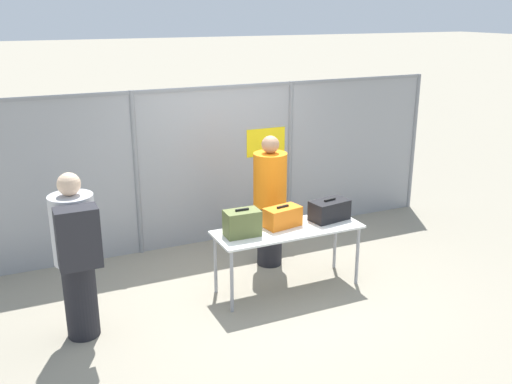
{
  "coord_description": "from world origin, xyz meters",
  "views": [
    {
      "loc": [
        -2.71,
        -5.55,
        3.2
      ],
      "look_at": [
        0.06,
        0.5,
        1.05
      ],
      "focal_mm": 40.0,
      "sensor_mm": 36.0,
      "label": 1
    }
  ],
  "objects_px": {
    "inspection_table": "(288,234)",
    "suitcase_black": "(329,210)",
    "traveler_hooded": "(77,252)",
    "security_worker_near": "(270,200)",
    "utility_trailer": "(286,174)",
    "suitcase_olive": "(242,223)",
    "suitcase_orange": "(283,217)"
  },
  "relations": [
    {
      "from": "inspection_table",
      "to": "utility_trailer",
      "type": "bearing_deg",
      "value": 62.92
    },
    {
      "from": "suitcase_olive",
      "to": "security_worker_near",
      "type": "distance_m",
      "value": 0.96
    },
    {
      "from": "suitcase_orange",
      "to": "suitcase_black",
      "type": "relative_size",
      "value": 0.92
    },
    {
      "from": "suitcase_olive",
      "to": "suitcase_black",
      "type": "xyz_separation_m",
      "value": [
        1.15,
        0.03,
        -0.03
      ]
    },
    {
      "from": "traveler_hooded",
      "to": "suitcase_black",
      "type": "bearing_deg",
      "value": -7.24
    },
    {
      "from": "suitcase_black",
      "to": "traveler_hooded",
      "type": "relative_size",
      "value": 0.29
    },
    {
      "from": "suitcase_orange",
      "to": "security_worker_near",
      "type": "distance_m",
      "value": 0.63
    },
    {
      "from": "suitcase_black",
      "to": "security_worker_near",
      "type": "relative_size",
      "value": 0.29
    },
    {
      "from": "suitcase_orange",
      "to": "suitcase_black",
      "type": "xyz_separation_m",
      "value": [
        0.61,
        -0.04,
        0.0
      ]
    },
    {
      "from": "traveler_hooded",
      "to": "inspection_table",
      "type": "bearing_deg",
      "value": -7.75
    },
    {
      "from": "inspection_table",
      "to": "security_worker_near",
      "type": "distance_m",
      "value": 0.74
    },
    {
      "from": "suitcase_orange",
      "to": "security_worker_near",
      "type": "relative_size",
      "value": 0.27
    },
    {
      "from": "suitcase_black",
      "to": "security_worker_near",
      "type": "height_order",
      "value": "security_worker_near"
    },
    {
      "from": "inspection_table",
      "to": "utility_trailer",
      "type": "xyz_separation_m",
      "value": [
        1.62,
        3.18,
        -0.3
      ]
    },
    {
      "from": "suitcase_black",
      "to": "suitcase_orange",
      "type": "bearing_deg",
      "value": 176.59
    },
    {
      "from": "inspection_table",
      "to": "suitcase_black",
      "type": "relative_size",
      "value": 3.49
    },
    {
      "from": "suitcase_orange",
      "to": "suitcase_black",
      "type": "distance_m",
      "value": 0.62
    },
    {
      "from": "suitcase_orange",
      "to": "traveler_hooded",
      "type": "xyz_separation_m",
      "value": [
        -2.35,
        -0.2,
        0.07
      ]
    },
    {
      "from": "suitcase_black",
      "to": "utility_trailer",
      "type": "bearing_deg",
      "value": 71.63
    },
    {
      "from": "inspection_table",
      "to": "suitcase_olive",
      "type": "bearing_deg",
      "value": 177.23
    },
    {
      "from": "utility_trailer",
      "to": "inspection_table",
      "type": "bearing_deg",
      "value": -117.08
    },
    {
      "from": "inspection_table",
      "to": "security_worker_near",
      "type": "relative_size",
      "value": 1.02
    },
    {
      "from": "suitcase_olive",
      "to": "utility_trailer",
      "type": "bearing_deg",
      "value": 55.16
    },
    {
      "from": "suitcase_orange",
      "to": "security_worker_near",
      "type": "height_order",
      "value": "security_worker_near"
    },
    {
      "from": "inspection_table",
      "to": "suitcase_black",
      "type": "distance_m",
      "value": 0.62
    },
    {
      "from": "traveler_hooded",
      "to": "security_worker_near",
      "type": "distance_m",
      "value": 2.61
    },
    {
      "from": "inspection_table",
      "to": "suitcase_orange",
      "type": "bearing_deg",
      "value": 107.09
    },
    {
      "from": "inspection_table",
      "to": "utility_trailer",
      "type": "relative_size",
      "value": 0.47
    },
    {
      "from": "suitcase_black",
      "to": "security_worker_near",
      "type": "xyz_separation_m",
      "value": [
        -0.48,
        0.65,
        0.0
      ]
    },
    {
      "from": "inspection_table",
      "to": "traveler_hooded",
      "type": "xyz_separation_m",
      "value": [
        -2.37,
        -0.11,
        0.26
      ]
    },
    {
      "from": "inspection_table",
      "to": "suitcase_black",
      "type": "height_order",
      "value": "suitcase_black"
    },
    {
      "from": "inspection_table",
      "to": "suitcase_orange",
      "type": "distance_m",
      "value": 0.21
    }
  ]
}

